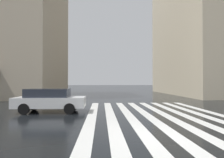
# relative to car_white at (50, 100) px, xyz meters

# --- Properties ---
(ground_plane) EXTENTS (220.00, 220.00, 0.00)m
(ground_plane) POSITION_rel_car_white_xyz_m (-5.50, -5.12, -0.76)
(ground_plane) COLOR black
(zebra_crossing) EXTENTS (13.00, 7.50, 0.01)m
(zebra_crossing) POSITION_rel_car_white_xyz_m (-1.50, -6.08, -0.75)
(zebra_crossing) COLOR silver
(zebra_crossing) RESTS_ON ground_plane
(car_white) EXTENTS (1.85, 4.10, 1.41)m
(car_white) POSITION_rel_car_white_xyz_m (0.00, 0.00, 0.00)
(car_white) COLOR silver
(car_white) RESTS_ON ground_plane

